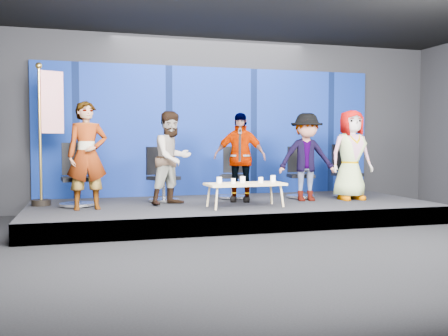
{
  "coord_description": "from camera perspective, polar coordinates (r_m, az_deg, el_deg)",
  "views": [
    {
      "loc": [
        -2.52,
        -6.0,
        1.38
      ],
      "look_at": [
        -0.18,
        2.4,
        0.93
      ],
      "focal_mm": 40.0,
      "sensor_mm": 36.0,
      "label": 1
    }
  ],
  "objects": [
    {
      "name": "mug_e",
      "position": [
        8.59,
        5.61,
        -1.2
      ],
      "size": [
        0.09,
        0.09,
        0.11
      ],
      "primitive_type": "cylinder",
      "color": "white",
      "rests_on": "coffee_table"
    },
    {
      "name": "mug_a",
      "position": [
        8.22,
        -0.54,
        -1.39
      ],
      "size": [
        0.09,
        0.09,
        0.1
      ],
      "primitive_type": "cylinder",
      "color": "white",
      "rests_on": "coffee_table"
    },
    {
      "name": "chair_c",
      "position": [
        9.54,
        1.01,
        -1.54
      ],
      "size": [
        0.73,
        0.73,
        0.99
      ],
      "rotation": [
        0.0,
        0.0,
        -0.39
      ],
      "color": "silver",
      "rests_on": "riser"
    },
    {
      "name": "mug_d",
      "position": [
        8.33,
        4.22,
        -1.38
      ],
      "size": [
        0.08,
        0.08,
        0.09
      ],
      "primitive_type": "cylinder",
      "color": "white",
      "rests_on": "coffee_table"
    },
    {
      "name": "chair_b",
      "position": [
        9.12,
        -7.13,
        -1.78
      ],
      "size": [
        0.76,
        0.76,
        0.99
      ],
      "rotation": [
        0.0,
        0.0,
        0.52
      ],
      "color": "silver",
      "rests_on": "riser"
    },
    {
      "name": "room_walls",
      "position": [
        6.59,
        7.28,
        12.13
      ],
      "size": [
        10.02,
        8.02,
        3.51
      ],
      "color": "black",
      "rests_on": "ground"
    },
    {
      "name": "mug_b",
      "position": [
        8.13,
        1.08,
        -1.5
      ],
      "size": [
        0.07,
        0.07,
        0.09
      ],
      "primitive_type": "cylinder",
      "color": "white",
      "rests_on": "coffee_table"
    },
    {
      "name": "panelist_b",
      "position": [
        8.63,
        -5.94,
        1.14
      ],
      "size": [
        0.98,
        0.92,
        1.61
      ],
      "primitive_type": "imported",
      "rotation": [
        0.0,
        0.0,
        0.52
      ],
      "color": "black",
      "rests_on": "riser"
    },
    {
      "name": "panelist_c",
      "position": [
        9.04,
        1.79,
        1.24
      ],
      "size": [
        1.02,
        0.72,
        1.61
      ],
      "primitive_type": "imported",
      "rotation": [
        0.0,
        0.0,
        -0.39
      ],
      "color": "black",
      "rests_on": "riser"
    },
    {
      "name": "flag_stand",
      "position": [
        9.01,
        -19.53,
        4.08
      ],
      "size": [
        0.54,
        0.32,
        2.41
      ],
      "rotation": [
        0.0,
        0.0,
        0.36
      ],
      "color": "black",
      "rests_on": "riser"
    },
    {
      "name": "panelist_e",
      "position": [
        9.62,
        14.3,
        1.45
      ],
      "size": [
        0.83,
        0.54,
        1.67
      ],
      "primitive_type": "imported",
      "rotation": [
        0.0,
        0.0,
        0.01
      ],
      "color": "black",
      "rests_on": "riser"
    },
    {
      "name": "panelist_a",
      "position": [
        8.24,
        -15.37,
        1.39
      ],
      "size": [
        0.68,
        0.49,
        1.73
      ],
      "primitive_type": "imported",
      "rotation": [
        0.0,
        0.0,
        0.12
      ],
      "color": "black",
      "rests_on": "riser"
    },
    {
      "name": "riser",
      "position": [
        8.95,
        0.93,
        -4.91
      ],
      "size": [
        7.0,
        3.0,
        0.3
      ],
      "primitive_type": "cube",
      "color": "black",
      "rests_on": "ground"
    },
    {
      "name": "coffee_table",
      "position": [
        8.28,
        2.43,
        -1.94
      ],
      "size": [
        1.33,
        0.63,
        0.4
      ],
      "rotation": [
        0.0,
        0.0,
        0.06
      ],
      "color": "tan",
      "rests_on": "riser"
    },
    {
      "name": "panelist_d",
      "position": [
        9.26,
        9.42,
        1.24
      ],
      "size": [
        1.12,
        0.74,
        1.61
      ],
      "primitive_type": "imported",
      "rotation": [
        0.0,
        0.0,
        -0.15
      ],
      "color": "black",
      "rests_on": "riser"
    },
    {
      "name": "ground",
      "position": [
        6.65,
        7.14,
        -9.02
      ],
      "size": [
        10.0,
        10.0,
        0.0
      ],
      "primitive_type": "plane",
      "color": "black",
      "rests_on": "ground"
    },
    {
      "name": "chair_e",
      "position": [
        10.13,
        13.76,
        -1.29
      ],
      "size": [
        0.59,
        0.59,
        1.03
      ],
      "rotation": [
        0.0,
        0.0,
        0.01
      ],
      "color": "silver",
      "rests_on": "riser"
    },
    {
      "name": "chair_a",
      "position": [
        8.75,
        -16.48,
        -1.91
      ],
      "size": [
        0.67,
        0.67,
        1.07
      ],
      "rotation": [
        0.0,
        0.0,
        0.12
      ],
      "color": "silver",
      "rests_on": "riser"
    },
    {
      "name": "chair_d",
      "position": [
        9.77,
        8.67,
        -1.47
      ],
      "size": [
        0.64,
        0.64,
        0.99
      ],
      "rotation": [
        0.0,
        0.0,
        -0.15
      ],
      "color": "silver",
      "rests_on": "riser"
    },
    {
      "name": "mug_c",
      "position": [
        8.35,
        2.14,
        -1.32
      ],
      "size": [
        0.09,
        0.09,
        0.11
      ],
      "primitive_type": "cylinder",
      "color": "white",
      "rests_on": "coffee_table"
    },
    {
      "name": "backdrop",
      "position": [
        10.26,
        -1.37,
        4.22
      ],
      "size": [
        7.0,
        0.08,
        2.6
      ],
      "primitive_type": "cube",
      "color": "#071854",
      "rests_on": "riser"
    }
  ]
}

